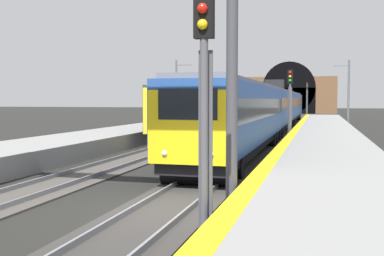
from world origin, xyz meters
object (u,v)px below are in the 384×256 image
(train_adjacent_platform, at_px, (245,105))
(railway_signal_mid, at_px, (290,97))
(catenary_mast_near, at_px, (177,92))
(catenary_mast_far, at_px, (348,93))
(railway_signal_near, at_px, (204,105))
(overhead_signal_gantry, at_px, (67,6))
(railway_signal_far, at_px, (307,96))
(train_main_approaching, at_px, (274,108))

(train_adjacent_platform, xyz_separation_m, railway_signal_mid, (-21.72, -6.72, 0.81))
(train_adjacent_platform, bearing_deg, catenary_mast_near, -48.32)
(train_adjacent_platform, height_order, catenary_mast_far, catenary_mast_far)
(railway_signal_mid, xyz_separation_m, catenary_mast_near, (15.49, 13.58, 0.70))
(railway_signal_near, bearing_deg, train_adjacent_platform, -172.19)
(overhead_signal_gantry, bearing_deg, train_adjacent_platform, 3.01)
(railway_signal_far, height_order, overhead_signal_gantry, overhead_signal_gantry)
(overhead_signal_gantry, bearing_deg, railway_signal_far, -3.33)
(catenary_mast_near, distance_m, catenary_mast_far, 18.67)
(railway_signal_near, bearing_deg, catenary_mast_far, 173.41)
(railway_signal_near, distance_m, overhead_signal_gantry, 5.51)
(train_adjacent_platform, distance_m, overhead_signal_gantry, 46.80)
(train_adjacent_platform, relative_size, railway_signal_far, 10.57)
(railway_signal_near, xyz_separation_m, railway_signal_mid, (27.27, -0.00, 0.26))
(overhead_signal_gantry, relative_size, catenary_mast_near, 1.21)
(catenary_mast_far, bearing_deg, train_main_approaching, 143.92)
(railway_signal_near, distance_m, railway_signal_mid, 27.27)
(railway_signal_far, distance_m, overhead_signal_gantry, 73.54)
(train_main_approaching, distance_m, railway_signal_near, 34.39)
(train_main_approaching, relative_size, railway_signal_near, 11.80)
(train_main_approaching, relative_size, overhead_signal_gantry, 6.41)
(train_adjacent_platform, bearing_deg, railway_signal_mid, 16.64)
(railway_signal_mid, xyz_separation_m, overhead_signal_gantry, (-24.90, 4.27, 2.30))
(railway_signal_mid, distance_m, catenary_mast_near, 20.62)
(catenary_mast_near, bearing_deg, overhead_signal_gantry, -167.01)
(railway_signal_mid, bearing_deg, catenary_mast_near, -138.76)
(catenary_mast_far, bearing_deg, train_adjacent_platform, 66.03)
(overhead_signal_gantry, bearing_deg, train_main_approaching, -4.39)
(railway_signal_near, relative_size, catenary_mast_far, 0.69)
(train_adjacent_platform, distance_m, catenary_mast_near, 9.39)
(overhead_signal_gantry, relative_size, catenary_mast_far, 1.26)
(railway_signal_near, distance_m, railway_signal_far, 75.77)
(catenary_mast_near, relative_size, catenary_mast_far, 1.05)
(train_adjacent_platform, bearing_deg, railway_signal_near, 7.26)
(railway_signal_near, height_order, railway_signal_far, railway_signal_far)
(train_main_approaching, xyz_separation_m, train_adjacent_platform, (14.66, 4.91, 0.12))
(train_adjacent_platform, relative_size, overhead_signal_gantry, 6.98)
(railway_signal_mid, relative_size, catenary_mast_far, 0.73)
(railway_signal_mid, xyz_separation_m, catenary_mast_far, (16.49, -5.05, 0.51))
(overhead_signal_gantry, height_order, catenary_mast_near, catenary_mast_near)
(train_main_approaching, relative_size, train_adjacent_platform, 0.92)
(train_adjacent_platform, bearing_deg, catenary_mast_far, 65.48)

